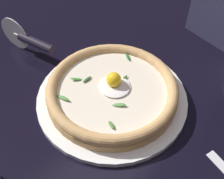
# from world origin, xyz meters

# --- Properties ---
(ground_plane) EXTENTS (2.40, 2.40, 0.03)m
(ground_plane) POSITION_xyz_m (0.00, 0.00, -0.01)
(ground_plane) COLOR black
(ground_plane) RESTS_ON ground
(pizza_plate) EXTENTS (0.33, 0.33, 0.01)m
(pizza_plate) POSITION_xyz_m (0.02, 0.03, 0.01)
(pizza_plate) COLOR white
(pizza_plate) RESTS_ON ground
(pizza) EXTENTS (0.28, 0.28, 0.05)m
(pizza) POSITION_xyz_m (0.02, 0.03, 0.03)
(pizza) COLOR tan
(pizza) RESTS_ON pizza_plate
(pizza_cutter) EXTENTS (0.17, 0.04, 0.09)m
(pizza_cutter) POSITION_xyz_m (0.28, 0.05, 0.04)
(pizza_cutter) COLOR silver
(pizza_cutter) RESTS_ON ground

